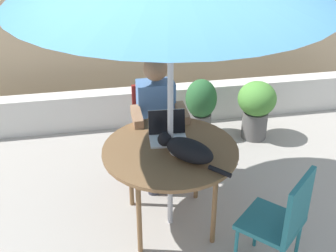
% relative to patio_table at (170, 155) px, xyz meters
% --- Properties ---
extents(ground_plane, '(14.00, 14.00, 0.00)m').
position_rel_patio_table_xyz_m(ground_plane, '(0.00, 0.00, -0.69)').
color(ground_plane, gray).
extents(fence_back, '(5.68, 0.08, 1.93)m').
position_rel_patio_table_xyz_m(fence_back, '(0.00, 2.43, 0.28)').
color(fence_back, tan).
rests_on(fence_back, ground).
extents(planter_wall_low, '(5.11, 0.20, 0.43)m').
position_rel_patio_table_xyz_m(planter_wall_low, '(0.00, 1.82, -0.47)').
color(planter_wall_low, beige).
rests_on(planter_wall_low, ground).
extents(patio_table, '(1.08, 1.08, 0.75)m').
position_rel_patio_table_xyz_m(patio_table, '(0.00, 0.00, 0.00)').
color(patio_table, brown).
rests_on(patio_table, ground).
extents(chair_occupied, '(0.40, 0.40, 0.90)m').
position_rel_patio_table_xyz_m(chair_occupied, '(0.00, 0.81, -0.15)').
color(chair_occupied, maroon).
rests_on(chair_occupied, ground).
extents(chair_empty, '(0.57, 0.57, 0.90)m').
position_rel_patio_table_xyz_m(chair_empty, '(0.67, -0.70, -0.15)').
color(chair_empty, '#1E606B').
rests_on(chair_empty, ground).
extents(person_seated, '(0.48, 0.48, 1.24)m').
position_rel_patio_table_xyz_m(person_seated, '(0.00, 0.66, 0.01)').
color(person_seated, '#4C72A5').
rests_on(person_seated, ground).
extents(laptop, '(0.31, 0.27, 0.21)m').
position_rel_patio_table_xyz_m(laptop, '(0.01, 0.18, 0.12)').
color(laptop, silver).
rests_on(laptop, patio_table).
extents(cat, '(0.47, 0.51, 0.17)m').
position_rel_patio_table_xyz_m(cat, '(0.09, -0.16, 0.14)').
color(cat, black).
rests_on(cat, patio_table).
extents(potted_plant_near_fence, '(0.35, 0.35, 0.68)m').
position_rel_patio_table_xyz_m(potted_plant_near_fence, '(0.61, 1.40, -0.30)').
color(potted_plant_near_fence, '#595654').
rests_on(potted_plant_near_fence, ground).
extents(potted_plant_by_chair, '(0.42, 0.42, 0.67)m').
position_rel_patio_table_xyz_m(potted_plant_by_chair, '(1.20, 1.25, -0.29)').
color(potted_plant_by_chair, '#595654').
rests_on(potted_plant_by_chair, ground).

